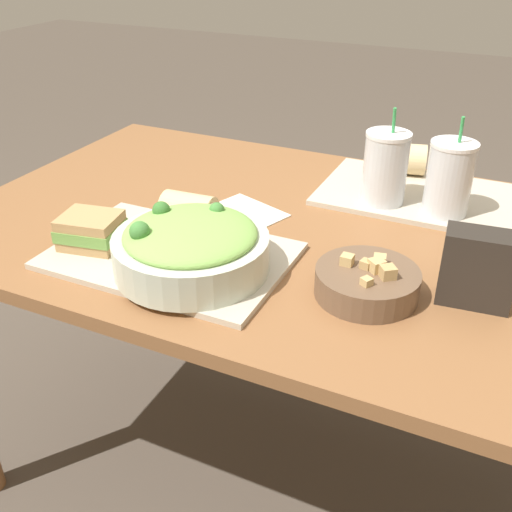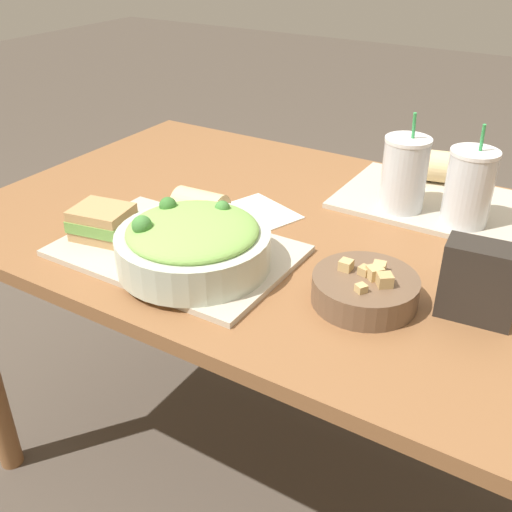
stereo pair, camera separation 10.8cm
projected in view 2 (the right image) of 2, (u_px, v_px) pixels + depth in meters
ground_plane at (293, 467)px, 1.65m from camera, size 12.00×12.00×0.00m
dining_table at (302, 264)px, 1.33m from camera, size 1.47×0.91×0.74m
tray_near at (177, 251)px, 1.18m from camera, size 0.46×0.30×0.01m
tray_far at (441, 204)px, 1.37m from camera, size 0.46×0.30×0.01m
salad_bowl at (193, 242)px, 1.10m from camera, size 0.29×0.29×0.11m
soup_bowl at (365, 288)px, 1.03m from camera, size 0.18×0.18×0.07m
sandwich_near at (103, 222)px, 1.21m from camera, size 0.13×0.12×0.06m
baguette_near at (201, 208)px, 1.25m from camera, size 0.11×0.08×0.08m
baguette_far at (434, 166)px, 1.46m from camera, size 0.11×0.10×0.08m
drink_cup_dark at (404, 176)px, 1.30m from camera, size 0.10×0.10×0.22m
drink_cup_red at (469, 190)px, 1.24m from camera, size 0.10×0.10×0.22m
chip_bag at (480, 282)px, 0.97m from camera, size 0.13×0.07×0.13m
napkin_folded at (261, 212)px, 1.35m from camera, size 0.20×0.17×0.00m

